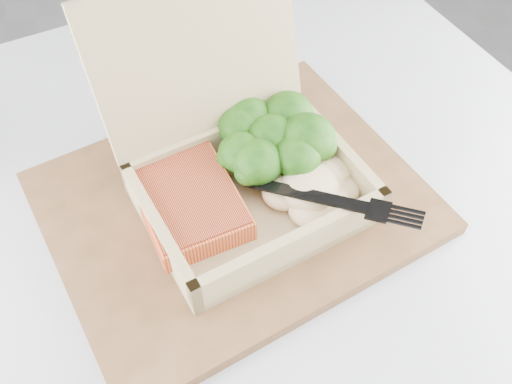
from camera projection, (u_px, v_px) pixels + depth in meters
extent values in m
cube|color=#B1B4BB|center=(230.00, 261.00, 0.57)|extent=(1.05, 1.05, 0.03)
cube|color=brown|center=(235.00, 203.00, 0.58)|extent=(0.43, 0.38, 0.02)
cube|color=tan|center=(253.00, 203.00, 0.57)|extent=(0.24, 0.21, 0.01)
cube|color=#9E8B5D|center=(160.00, 234.00, 0.52)|extent=(0.05, 0.16, 0.04)
cube|color=#9E8B5D|center=(336.00, 155.00, 0.58)|extent=(0.05, 0.16, 0.04)
cube|color=#9E8B5D|center=(294.00, 249.00, 0.51)|extent=(0.20, 0.07, 0.04)
cube|color=#9E8B5D|center=(217.00, 143.00, 0.59)|extent=(0.20, 0.07, 0.04)
cube|color=tan|center=(198.00, 56.00, 0.54)|extent=(0.21, 0.11, 0.16)
cube|color=orange|center=(188.00, 202.00, 0.55)|extent=(0.11, 0.13, 0.02)
ellipsoid|color=#CEB485|center=(310.00, 187.00, 0.55)|extent=(0.10, 0.08, 0.03)
cube|color=black|center=(245.00, 175.00, 0.54)|extent=(0.10, 0.08, 0.02)
cube|color=black|center=(333.00, 203.00, 0.52)|extent=(0.05, 0.05, 0.01)
cube|color=white|center=(190.00, 92.00, 0.70)|extent=(0.08, 0.13, 0.00)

